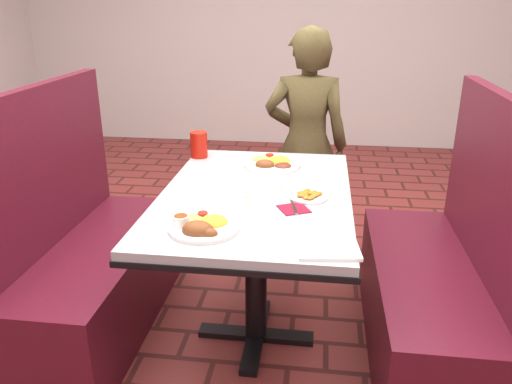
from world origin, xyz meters
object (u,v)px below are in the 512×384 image
booth_bench_left (90,266)px  near_dinner_plate (202,223)px  diner_person (306,145)px  red_tumbler (199,145)px  plantain_plate (308,196)px  dining_table (256,213)px  far_dinner_plate (272,161)px  booth_bench_right (436,290)px

booth_bench_left → near_dinner_plate: 0.89m
diner_person → red_tumbler: bearing=45.2°
diner_person → plantain_plate: 1.02m
dining_table → red_tumbler: (-0.36, 0.47, 0.16)m
near_dinner_plate → far_dinner_plate: size_ratio=0.92×
booth_bench_left → diner_person: 1.42m
red_tumbler → booth_bench_left: bearing=-133.2°
booth_bench_left → diner_person: size_ratio=0.86×
far_dinner_plate → dining_table: bearing=-95.3°
booth_bench_left → booth_bench_right: 1.60m
booth_bench_right → near_dinner_plate: (-0.94, -0.40, 0.45)m
booth_bench_right → near_dinner_plate: size_ratio=4.70×
dining_table → far_dinner_plate: far_dinner_plate is taller
dining_table → plantain_plate: bearing=-10.5°
dining_table → near_dinner_plate: size_ratio=4.74×
far_dinner_plate → red_tumbler: 0.41m
dining_table → near_dinner_plate: (-0.14, -0.40, 0.12)m
far_dinner_plate → plantain_plate: far_dinner_plate is taller
red_tumbler → booth_bench_right: bearing=-21.9°
booth_bench_left → plantain_plate: 1.11m
booth_bench_left → near_dinner_plate: (0.66, -0.40, 0.45)m
booth_bench_left → near_dinner_plate: size_ratio=4.70×
booth_bench_left → red_tumbler: size_ratio=9.02×
dining_table → near_dinner_plate: near_dinner_plate is taller
red_tumbler → far_dinner_plate: bearing=-14.6°
far_dinner_plate → diner_person: bearing=76.6°
dining_table → far_dinner_plate: (0.03, 0.36, 0.12)m
booth_bench_left → dining_table: bearing=0.0°
far_dinner_plate → red_tumbler: (-0.39, 0.10, 0.04)m
booth_bench_left → plantain_plate: (1.02, -0.04, 0.43)m
diner_person → near_dinner_plate: 1.41m
dining_table → near_dinner_plate: 0.44m
dining_table → diner_person: 0.99m
far_dinner_plate → plantain_plate: 0.45m
booth_bench_left → far_dinner_plate: bearing=23.6°
diner_person → far_dinner_plate: (-0.14, -0.61, 0.08)m
booth_bench_left → booth_bench_right: size_ratio=1.00×
far_dinner_plate → plantain_plate: bearing=-64.8°
booth_bench_right → far_dinner_plate: 0.96m
booth_bench_right → diner_person: 1.21m
red_tumbler → dining_table: bearing=-52.3°
booth_bench_right → red_tumbler: bearing=158.1°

